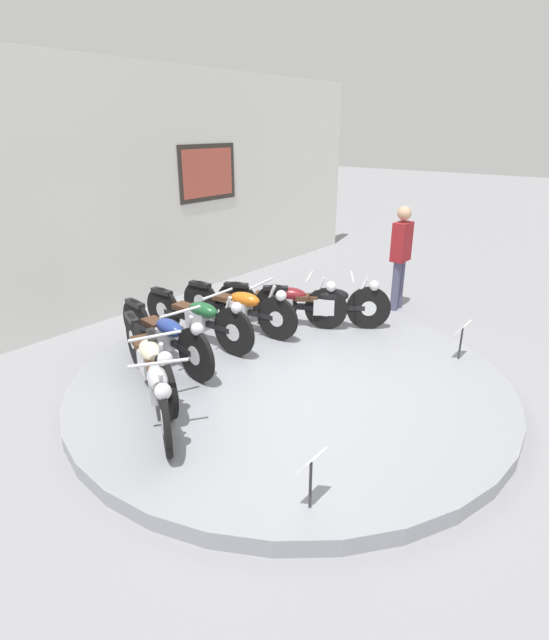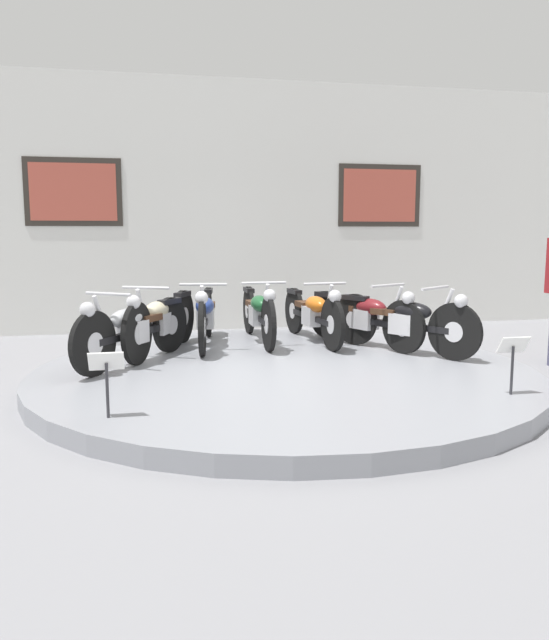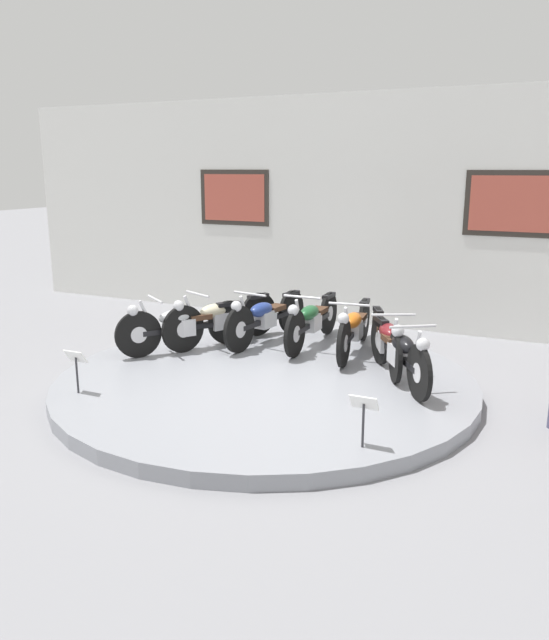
{
  "view_description": "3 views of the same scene",
  "coord_description": "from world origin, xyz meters",
  "px_view_note": "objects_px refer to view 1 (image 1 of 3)",
  "views": [
    {
      "loc": [
        -4.29,
        -3.13,
        2.95
      ],
      "look_at": [
        0.23,
        0.41,
        0.7
      ],
      "focal_mm": 28.0,
      "sensor_mm": 36.0,
      "label": 1
    },
    {
      "loc": [
        -1.37,
        -6.15,
        1.56
      ],
      "look_at": [
        -0.04,
        0.32,
        0.62
      ],
      "focal_mm": 35.0,
      "sensor_mm": 36.0,
      "label": 2
    },
    {
      "loc": [
        3.19,
        -6.58,
        2.66
      ],
      "look_at": [
        -0.03,
        0.32,
        0.8
      ],
      "focal_mm": 35.0,
      "sensor_mm": 36.0,
      "label": 3
    }
  ],
  "objects_px": {
    "motorcycle_silver": "(159,382)",
    "motorcycle_blue": "(166,334)",
    "info_placard_front_left": "(311,468)",
    "visitor_standing": "(401,252)",
    "info_placard_front_centre": "(462,332)",
    "motorcycle_green": "(199,316)",
    "motorcycle_orange": "(240,306)",
    "motorcycle_black": "(325,303)",
    "motorcycle_cream": "(149,357)",
    "motorcycle_maroon": "(283,301)"
  },
  "relations": [
    {
      "from": "motorcycle_black",
      "to": "info_placard_front_centre",
      "type": "height_order",
      "value": "motorcycle_black"
    },
    {
      "from": "motorcycle_maroon",
      "to": "motorcycle_green",
      "type": "bearing_deg",
      "value": 157.96
    },
    {
      "from": "motorcycle_maroon",
      "to": "visitor_standing",
      "type": "distance_m",
      "value": 2.32
    },
    {
      "from": "motorcycle_blue",
      "to": "info_placard_front_left",
      "type": "height_order",
      "value": "motorcycle_blue"
    },
    {
      "from": "info_placard_front_left",
      "to": "motorcycle_silver",
      "type": "bearing_deg",
      "value": 85.52
    },
    {
      "from": "motorcycle_silver",
      "to": "motorcycle_blue",
      "type": "xyz_separation_m",
      "value": [
        0.85,
        0.89,
        0.01
      ]
    },
    {
      "from": "motorcycle_black",
      "to": "motorcycle_cream",
      "type": "bearing_deg",
      "value": 169.13
    },
    {
      "from": "motorcycle_silver",
      "to": "info_placard_front_centre",
      "type": "distance_m",
      "value": 3.75
    },
    {
      "from": "motorcycle_blue",
      "to": "info_placard_front_centre",
      "type": "distance_m",
      "value": 3.69
    },
    {
      "from": "motorcycle_silver",
      "to": "motorcycle_black",
      "type": "relative_size",
      "value": 0.99
    },
    {
      "from": "motorcycle_orange",
      "to": "info_placard_front_left",
      "type": "xyz_separation_m",
      "value": [
        -2.36,
        -2.83,
        -0.01
      ]
    },
    {
      "from": "motorcycle_blue",
      "to": "motorcycle_orange",
      "type": "distance_m",
      "value": 1.36
    },
    {
      "from": "motorcycle_blue",
      "to": "motorcycle_maroon",
      "type": "relative_size",
      "value": 1.1
    },
    {
      "from": "visitor_standing",
      "to": "info_placard_front_left",
      "type": "bearing_deg",
      "value": -161.97
    },
    {
      "from": "motorcycle_orange",
      "to": "motorcycle_maroon",
      "type": "height_order",
      "value": "motorcycle_orange"
    },
    {
      "from": "motorcycle_silver",
      "to": "motorcycle_maroon",
      "type": "xyz_separation_m",
      "value": [
        2.76,
        0.53,
        -0.01
      ]
    },
    {
      "from": "motorcycle_orange",
      "to": "info_placard_front_centre",
      "type": "distance_m",
      "value": 3.0
    },
    {
      "from": "motorcycle_silver",
      "to": "visitor_standing",
      "type": "distance_m",
      "value": 4.91
    },
    {
      "from": "motorcycle_cream",
      "to": "motorcycle_orange",
      "type": "bearing_deg",
      "value": 10.78
    },
    {
      "from": "motorcycle_black",
      "to": "visitor_standing",
      "type": "bearing_deg",
      "value": -9.36
    },
    {
      "from": "motorcycle_blue",
      "to": "visitor_standing",
      "type": "distance_m",
      "value": 4.23
    },
    {
      "from": "motorcycle_silver",
      "to": "motorcycle_orange",
      "type": "bearing_deg",
      "value": 21.98
    },
    {
      "from": "motorcycle_silver",
      "to": "motorcycle_black",
      "type": "xyz_separation_m",
      "value": [
        3.06,
        -0.0,
        -0.0
      ]
    },
    {
      "from": "motorcycle_cream",
      "to": "motorcycle_blue",
      "type": "relative_size",
      "value": 0.93
    },
    {
      "from": "info_placard_front_left",
      "to": "motorcycle_maroon",
      "type": "bearing_deg",
      "value": 40.24
    },
    {
      "from": "motorcycle_blue",
      "to": "visitor_standing",
      "type": "relative_size",
      "value": 1.14
    },
    {
      "from": "motorcycle_maroon",
      "to": "motorcycle_silver",
      "type": "bearing_deg",
      "value": -169.21
    },
    {
      "from": "info_placard_front_centre",
      "to": "motorcycle_black",
      "type": "bearing_deg",
      "value": 94.5
    },
    {
      "from": "info_placard_front_centre",
      "to": "visitor_standing",
      "type": "distance_m",
      "value": 2.38
    },
    {
      "from": "motorcycle_blue",
      "to": "visitor_standing",
      "type": "height_order",
      "value": "visitor_standing"
    },
    {
      "from": "motorcycle_orange",
      "to": "visitor_standing",
      "type": "distance_m",
      "value": 2.96
    },
    {
      "from": "motorcycle_silver",
      "to": "motorcycle_cream",
      "type": "xyz_separation_m",
      "value": [
        0.3,
        0.53,
        0.01
      ]
    },
    {
      "from": "motorcycle_black",
      "to": "info_placard_front_left",
      "type": "height_order",
      "value": "motorcycle_black"
    },
    {
      "from": "motorcycle_blue",
      "to": "motorcycle_orange",
      "type": "height_order",
      "value": "motorcycle_blue"
    },
    {
      "from": "motorcycle_blue",
      "to": "motorcycle_orange",
      "type": "bearing_deg",
      "value": -0.09
    },
    {
      "from": "motorcycle_cream",
      "to": "motorcycle_green",
      "type": "relative_size",
      "value": 0.93
    },
    {
      "from": "visitor_standing",
      "to": "info_placard_front_centre",
      "type": "bearing_deg",
      "value": -135.5
    },
    {
      "from": "motorcycle_cream",
      "to": "motorcycle_black",
      "type": "relative_size",
      "value": 1.11
    },
    {
      "from": "motorcycle_maroon",
      "to": "info_placard_front_centre",
      "type": "bearing_deg",
      "value": -79.59
    },
    {
      "from": "motorcycle_green",
      "to": "motorcycle_blue",
      "type": "bearing_deg",
      "value": -169.13
    },
    {
      "from": "motorcycle_green",
      "to": "motorcycle_black",
      "type": "height_order",
      "value": "motorcycle_green"
    },
    {
      "from": "info_placard_front_left",
      "to": "visitor_standing",
      "type": "bearing_deg",
      "value": 18.03
    },
    {
      "from": "motorcycle_silver",
      "to": "motorcycle_cream",
      "type": "bearing_deg",
      "value": 60.22
    },
    {
      "from": "motorcycle_green",
      "to": "motorcycle_silver",
      "type": "bearing_deg",
      "value": -146.22
    },
    {
      "from": "motorcycle_black",
      "to": "info_placard_front_centre",
      "type": "bearing_deg",
      "value": -85.5
    },
    {
      "from": "motorcycle_blue",
      "to": "info_placard_front_left",
      "type": "xyz_separation_m",
      "value": [
        -1.0,
        -2.83,
        -0.02
      ]
    },
    {
      "from": "motorcycle_silver",
      "to": "info_placard_front_left",
      "type": "bearing_deg",
      "value": -94.48
    },
    {
      "from": "motorcycle_silver",
      "to": "motorcycle_cream",
      "type": "distance_m",
      "value": 0.61
    },
    {
      "from": "motorcycle_black",
      "to": "motorcycle_silver",
      "type": "bearing_deg",
      "value": 179.98
    },
    {
      "from": "motorcycle_blue",
      "to": "motorcycle_black",
      "type": "relative_size",
      "value": 1.19
    }
  ]
}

